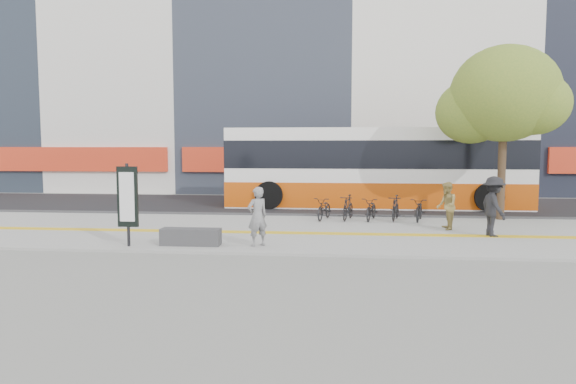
# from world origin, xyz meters

# --- Properties ---
(ground) EXTENTS (120.00, 120.00, 0.00)m
(ground) POSITION_xyz_m (0.00, 0.00, 0.00)
(ground) COLOR slate
(ground) RESTS_ON ground
(sidewalk) EXTENTS (40.00, 7.00, 0.08)m
(sidewalk) POSITION_xyz_m (0.00, 1.50, 0.04)
(sidewalk) COLOR gray
(sidewalk) RESTS_ON ground
(tactile_strip) EXTENTS (40.00, 0.45, 0.01)m
(tactile_strip) POSITION_xyz_m (0.00, 1.00, 0.09)
(tactile_strip) COLOR gold
(tactile_strip) RESTS_ON sidewalk
(street) EXTENTS (40.00, 8.00, 0.06)m
(street) POSITION_xyz_m (0.00, 9.00, 0.03)
(street) COLOR black
(street) RESTS_ON ground
(curb) EXTENTS (40.00, 0.25, 0.14)m
(curb) POSITION_xyz_m (0.00, 5.00, 0.07)
(curb) COLOR #363538
(curb) RESTS_ON ground
(bench) EXTENTS (1.60, 0.45, 0.45)m
(bench) POSITION_xyz_m (-2.60, -1.20, 0.30)
(bench) COLOR #363538
(bench) RESTS_ON sidewalk
(signboard) EXTENTS (0.55, 0.10, 2.20)m
(signboard) POSITION_xyz_m (-4.20, -1.51, 1.37)
(signboard) COLOR black
(signboard) RESTS_ON sidewalk
(street_tree) EXTENTS (4.40, 3.80, 6.31)m
(street_tree) POSITION_xyz_m (7.18, 4.82, 4.51)
(street_tree) COLOR #382619
(street_tree) RESTS_ON sidewalk
(bus) EXTENTS (13.01, 3.09, 3.46)m
(bus) POSITION_xyz_m (2.93, 8.50, 1.69)
(bus) COLOR white
(bus) RESTS_ON street
(bicycle_row) EXTENTS (4.28, 1.63, 0.90)m
(bicycle_row) POSITION_xyz_m (2.52, 4.00, 0.50)
(bicycle_row) COLOR black
(bicycle_row) RESTS_ON sidewalk
(seated_woman) EXTENTS (0.69, 0.65, 1.58)m
(seated_woman) POSITION_xyz_m (-0.80, -1.13, 0.87)
(seated_woman) COLOR black
(seated_woman) RESTS_ON sidewalk
(pedestrian_tan) EXTENTS (0.60, 0.76, 1.52)m
(pedestrian_tan) POSITION_xyz_m (4.76, 2.15, 0.84)
(pedestrian_tan) COLOR #A18B4C
(pedestrian_tan) RESTS_ON sidewalk
(pedestrian_dark) EXTENTS (0.84, 1.24, 1.77)m
(pedestrian_dark) POSITION_xyz_m (5.87, 1.00, 0.97)
(pedestrian_dark) COLOR black
(pedestrian_dark) RESTS_ON sidewalk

